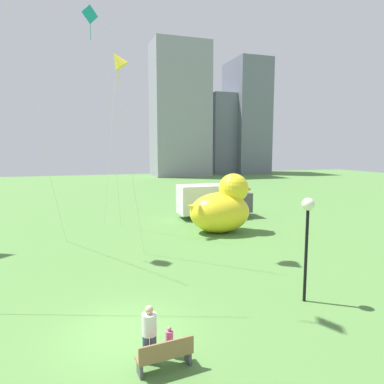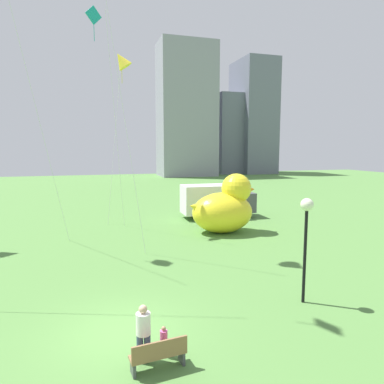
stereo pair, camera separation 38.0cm
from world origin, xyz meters
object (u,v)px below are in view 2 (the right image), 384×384
Objects in this scene: park_bench at (159,354)px; person_adult at (143,331)px; kite_teal at (96,28)px; person_child at (164,340)px; giant_inflatable_duck at (225,208)px; lamppost at (306,221)px; kite_yellow at (122,61)px; box_truck at (216,201)px.

person_adult is at bearing 122.55° from park_bench.
kite_teal is at bearing 91.45° from person_adult.
person_adult is (-0.33, 0.51, 0.45)m from park_bench.
giant_inflatable_duck is (7.31, 13.29, 1.28)m from person_child.
person_adult reaches higher than park_bench.
lamppost is (6.52, 1.95, 2.30)m from person_adult.
kite_teal reaches higher than kite_yellow.
giant_inflatable_duck reaches higher than person_child.
person_child is (0.59, 0.09, -0.42)m from person_adult.
person_adult is at bearing -120.56° from giant_inflatable_duck.
kite_teal is at bearing 92.49° from park_bench.
box_truck is 16.02m from kite_teal.
lamppost reaches higher than box_truck.
person_adult is 21.29m from kite_teal.
kite_yellow is (-5.10, 16.41, 9.31)m from lamppost.
kite_yellow is at bearing -179.41° from box_truck.
giant_inflatable_duck is 0.80× the size of box_truck.
person_adult is 0.11× the size of kite_teal.
lamppost is at bearing -64.75° from kite_teal.
lamppost reaches higher than person_child.
box_truck is 13.52m from kite_yellow.
person_adult is 0.33× the size of giant_inflatable_duck.
park_bench is at bearing -93.33° from kite_yellow.
park_bench is 21.98m from kite_teal.
park_bench is at bearing -113.96° from person_child.
person_child is 0.18× the size of giant_inflatable_duck.
park_bench is 22.42m from kite_yellow.
lamppost is 0.26× the size of kite_teal.
person_adult is 0.12× the size of kite_yellow.
person_child is at bearing 8.82° from person_adult.
box_truck is at bearing 63.56° from person_adult.
giant_inflatable_duck is 0.38× the size of kite_yellow.
box_truck is 0.47× the size of kite_yellow.
kite_teal reaches higher than lamppost.
lamppost reaches higher than person_adult.
person_child is 0.07× the size of kite_yellow.
kite_yellow reaches higher than lamppost.
giant_inflatable_duck reaches higher than park_bench.
giant_inflatable_duck reaches higher than box_truck.
park_bench is 0.10× the size of kite_teal.
person_child is 15.22m from giant_inflatable_duck.
kite_teal is at bearing 158.42° from giant_inflatable_duck.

